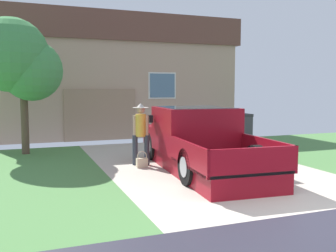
% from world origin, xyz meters
% --- Properties ---
extents(pickup_truck, '(2.24, 5.19, 1.59)m').
position_xyz_m(pickup_truck, '(-0.22, 3.98, 0.70)').
color(pickup_truck, maroon).
rests_on(pickup_truck, ground).
extents(person_with_hat, '(0.44, 0.43, 1.68)m').
position_xyz_m(person_with_hat, '(-1.49, 4.85, 0.95)').
color(person_with_hat, '#333842').
rests_on(person_with_hat, ground).
extents(handbag, '(0.29, 0.15, 0.43)m').
position_xyz_m(handbag, '(-1.56, 4.52, 0.14)').
color(handbag, beige).
rests_on(handbag, ground).
extents(house_with_garage, '(10.96, 5.46, 5.20)m').
position_xyz_m(house_with_garage, '(-0.68, 12.87, 2.63)').
color(house_with_garage, tan).
rests_on(house_with_garage, ground).
extents(front_yard_tree, '(2.65, 2.26, 4.22)m').
position_xyz_m(front_yard_tree, '(-4.53, 7.61, 2.91)').
color(front_yard_tree, brown).
rests_on(front_yard_tree, ground).
extents(wheeled_trash_bin, '(0.60, 0.72, 1.12)m').
position_xyz_m(wheeled_trash_bin, '(3.38, 7.64, 0.60)').
color(wheeled_trash_bin, '#424247').
rests_on(wheeled_trash_bin, ground).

